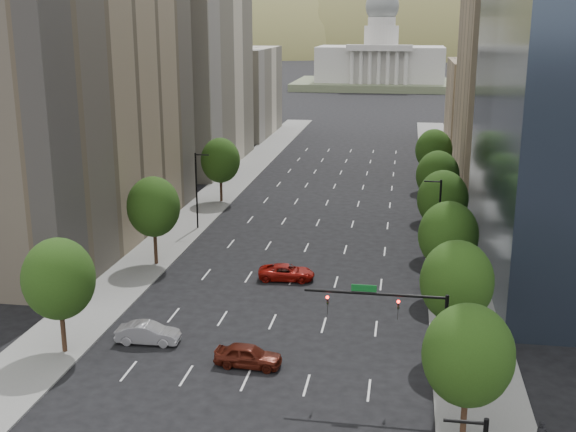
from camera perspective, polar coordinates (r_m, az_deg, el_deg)
The scene contains 23 objects.
sidewalk_left at distance 81.13m, azimuth -9.45°, elevation -1.88°, with size 6.00×200.00×0.15m, color slate.
sidewalk_right at distance 77.21m, azimuth 12.95°, elevation -2.95°, with size 6.00×200.00×0.15m, color slate.
midrise_cream_left at distance 121.64m, azimuth -7.60°, elevation 12.19°, with size 14.00×30.00×35.00m, color beige.
filler_left at distance 154.08m, azimuth -3.92°, elevation 9.72°, with size 14.00×26.00×18.00m, color beige.
parking_tan_right at distance 114.64m, azimuth 17.08°, elevation 10.24°, with size 14.00×30.00×30.00m, color #8C7759.
filler_right at distance 147.92m, azimuth 15.25°, elevation 8.62°, with size 14.00×26.00×16.00m, color #8C7759.
tree_right_0 at distance 42.63m, azimuth 13.99°, elevation -10.59°, with size 5.20×5.20×8.39m.
tree_right_1 at distance 52.61m, azimuth 13.14°, elevation -5.06°, with size 5.20×5.20×8.75m.
tree_right_2 at distance 64.04m, azimuth 12.50°, elevation -1.50°, with size 5.20×5.20×8.61m.
tree_right_3 at distance 75.54m, azimuth 12.07°, elevation 1.29°, with size 5.20×5.20×8.89m.
tree_right_4 at distance 89.28m, azimuth 11.69°, elevation 3.15°, with size 5.20×5.20×8.46m.
tree_right_5 at distance 104.94m, azimuth 11.40°, elevation 5.10°, with size 5.20×5.20×8.75m.
tree_left_0 at distance 54.32m, azimuth -17.60°, elevation -4.74°, with size 5.20×5.20×8.75m.
tree_left_1 at distance 71.81m, azimuth -10.53°, elevation 0.71°, with size 5.20×5.20×8.97m.
tree_left_2 at distance 96.12m, azimuth -5.34°, elevation 4.38°, with size 5.20×5.20×8.68m.
streetlight_rn at distance 70.94m, azimuth 11.74°, elevation -0.47°, with size 1.70×0.20×9.00m.
streetlight_ln at distance 83.89m, azimuth -7.17°, elevation 2.15°, with size 1.70×0.20×9.00m.
traffic_signal at distance 47.09m, azimuth 9.27°, elevation -8.06°, with size 9.12×0.40×7.38m.
capitol at distance 263.66m, azimuth 7.28°, elevation 11.81°, with size 60.00×40.00×35.20m.
foothills at distance 616.28m, azimuth 11.72°, elevation 9.17°, with size 720.00×413.00×263.00m.
car_maroon at distance 51.86m, azimuth -3.15°, elevation -10.90°, with size 1.92×4.77×1.63m, color #4A150C.
car_silver at distance 56.23m, azimuth -10.96°, elevation -9.04°, with size 1.67×4.79×1.58m, color #A1A1A6.
car_red_far at distance 68.05m, azimuth -0.11°, elevation -4.45°, with size 2.42×5.24×1.46m, color maroon.
Camera 1 is at (10.02, -13.33, 23.61)m, focal length 45.19 mm.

